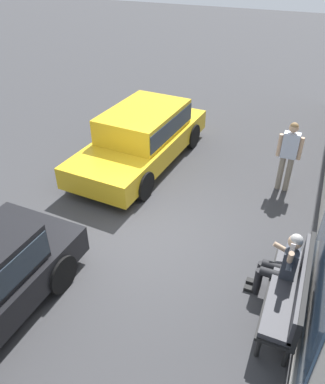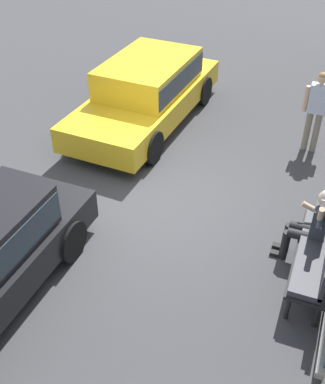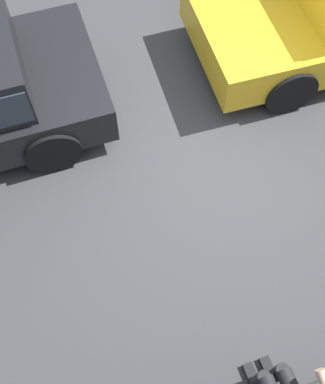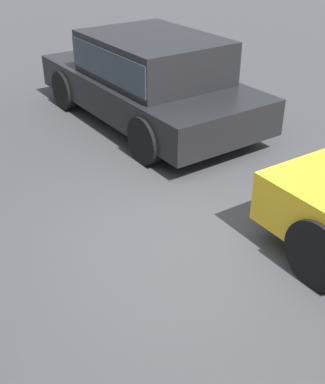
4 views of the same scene
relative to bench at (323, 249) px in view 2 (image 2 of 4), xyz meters
The scene contains 5 objects.
ground_plane 3.11m from the bench, 108.16° to the right, with size 60.00×60.00×0.00m, color #38383A.
bench is the anchor object (origin of this frame).
person_on_phone 0.44m from the bench, 147.84° to the right, with size 0.73×0.74×1.37m.
parked_car_near 5.64m from the bench, 130.26° to the right, with size 4.75×2.13×1.45m.
pedestrian_standing 3.79m from the bench, behind, with size 0.21×0.55×1.73m.
Camera 2 is at (6.49, 2.60, 5.42)m, focal length 45.00 mm.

